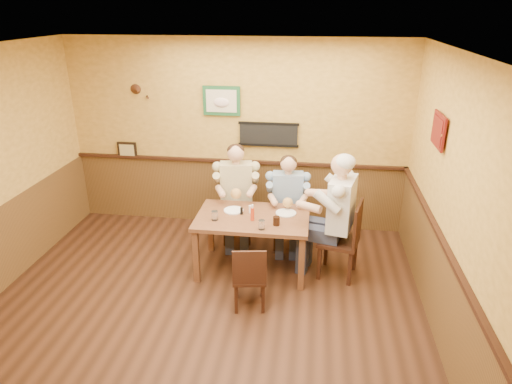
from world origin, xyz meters
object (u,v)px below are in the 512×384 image
Objects in this scene: diner_blue_polo at (287,207)px; water_glass_left at (215,216)px; dining_table at (253,223)px; hot_sauce_bottle at (252,213)px; cola_tumbler at (276,221)px; diner_tan_shirt at (237,199)px; chair_near_side at (249,275)px; chair_right_end at (339,239)px; pepper_shaker at (242,211)px; chair_back_left at (237,211)px; salt_shaker at (250,209)px; water_glass_mid at (262,225)px; chair_back_right at (287,219)px; diner_white_elder at (340,224)px.

diner_blue_polo is 10.20× the size of water_glass_left.
dining_table is 0.22m from hot_sauce_bottle.
cola_tumbler is (0.76, -0.03, -0.01)m from water_glass_left.
chair_near_side is at bearing -84.41° from diner_tan_shirt.
dining_table is at bearing -75.22° from diner_tan_shirt.
chair_near_side is at bearing -112.52° from cola_tumbler.
cola_tumbler is (0.65, -0.95, 0.15)m from diner_tan_shirt.
chair_right_end is 1.56m from water_glass_left.
pepper_shaker is (0.30, 0.21, -0.01)m from water_glass_left.
diner_blue_polo is 0.89m from cola_tumbler.
chair_back_left is 4.89× the size of hot_sauce_bottle.
diner_tan_shirt is 1.08× the size of diner_blue_polo.
salt_shaker reaches higher than dining_table.
diner_tan_shirt reaches higher than chair_right_end.
chair_back_left is at bearing -83.86° from chair_near_side.
chair_back_left is 9.34× the size of salt_shaker.
water_glass_left is 0.64× the size of hot_sauce_bottle.
chair_near_side reaches higher than dining_table.
water_glass_mid is at bearing -74.99° from chair_back_left.
chair_back_right is 0.95m from cola_tumbler.
diner_tan_shirt is at bearing -104.40° from chair_right_end.
diner_white_elder reaches higher than hot_sauce_bottle.
salt_shaker is at bearing -91.23° from chair_near_side.
water_glass_left is at bearing -145.13° from pepper_shaker.
diner_blue_polo is at bearing -111.14° from chair_near_side.
water_glass_mid is (-0.23, -1.00, 0.38)m from chair_back_right.
chair_near_side is at bearing -84.54° from dining_table.
salt_shaker is (-1.12, 0.10, 0.08)m from diner_white_elder.
diner_blue_polo is at bearing 0.00° from chair_back_right.
hot_sauce_bottle is at bearing -93.70° from chair_near_side.
water_glass_mid is (0.49, -1.08, 0.35)m from chair_back_left.
chair_right_end is 0.85m from cola_tumbler.
chair_right_end is 0.70× the size of diner_white_elder.
diner_tan_shirt is at bearing 114.30° from salt_shaker.
chair_right_end is 1.17m from salt_shaker.
water_glass_mid reaches higher than salt_shaker.
cola_tumbler is (-0.76, -0.20, 0.30)m from chair_right_end.
diner_tan_shirt is 0.75m from pepper_shaker.
diner_tan_shirt reaches higher than pepper_shaker.
dining_table is at bearing 114.94° from water_glass_mid.
diner_blue_polo is at bearing 64.22° from hot_sauce_bottle.
chair_right_end is (1.42, -0.75, 0.05)m from chair_back_left.
chair_right_end is 11.15× the size of pepper_shaker.
diner_tan_shirt is 1.60m from diner_white_elder.
salt_shaker is (-0.36, 0.30, -0.00)m from cola_tumbler.
diner_blue_polo is at bearing -120.57° from chair_right_end.
chair_back_right is 7.92× the size of cola_tumbler.
water_glass_left reaches higher than dining_table.
hot_sauce_bottle is at bearing -74.76° from salt_shaker.
salt_shaker is (-0.12, 0.88, 0.40)m from chair_near_side.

